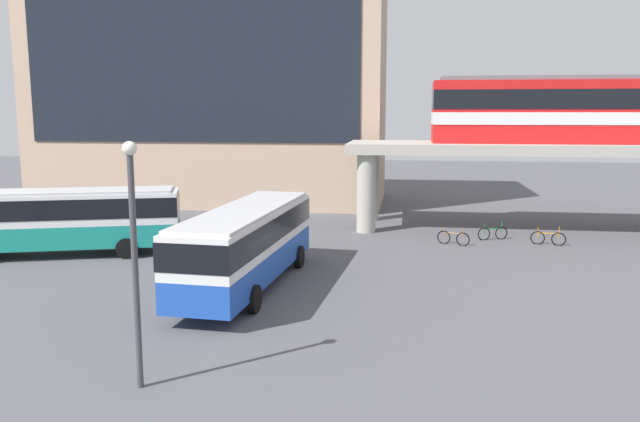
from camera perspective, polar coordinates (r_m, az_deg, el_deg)
The scene contains 10 objects.
ground_plane at distance 32.82m, azimuth -2.91°, elevation -3.28°, with size 120.00×120.00×0.00m, color #515156.
station_building at distance 50.61m, azimuth -9.55°, elevation 11.19°, with size 26.28×11.53×18.01m.
elevated_platform at distance 40.05m, azimuth 24.32°, elevation 4.52°, with size 29.58×5.85×5.15m.
train at distance 40.28m, azimuth 26.01°, elevation 8.31°, with size 21.80×2.96×3.84m.
bus_main at distance 25.17m, azimuth -6.61°, elevation -2.49°, with size 3.34×11.19×3.22m.
bus_secondary at distance 33.01m, azimuth -22.32°, elevation -0.37°, with size 11.29×5.77×3.22m.
bicycle_orange at distance 35.34m, azimuth 20.00°, elevation -2.34°, with size 1.76×0.46×1.04m.
bicycle_green at distance 35.84m, azimuth 15.40°, elevation -1.96°, with size 1.69×0.71×1.04m.
bicycle_brown at distance 34.01m, azimuth 12.01°, elevation -2.42°, with size 1.67×0.77×1.04m.
lamp_post at distance 16.21m, azimuth -16.52°, elevation -3.02°, with size 0.36×0.36×6.28m.
Camera 1 is at (6.03, -21.50, 6.99)m, focal length 35.25 mm.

